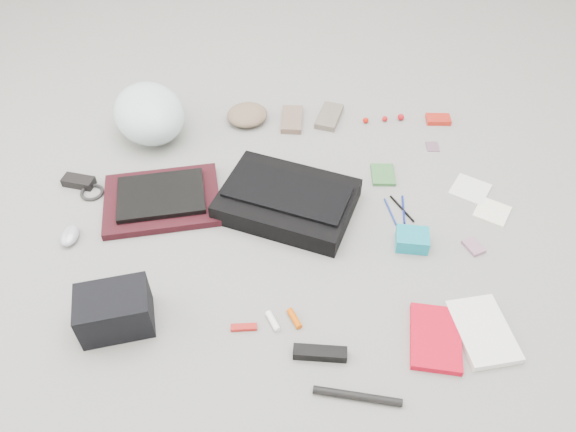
{
  "coord_description": "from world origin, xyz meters",
  "views": [
    {
      "loc": [
        -0.09,
        -1.33,
        1.46
      ],
      "look_at": [
        0.0,
        0.0,
        0.05
      ],
      "focal_mm": 35.0,
      "sensor_mm": 36.0,
      "label": 1
    }
  ],
  "objects": [
    {
      "name": "book_red",
      "position": [
        0.4,
        -0.49,
        0.01
      ],
      "size": [
        0.19,
        0.24,
        0.02
      ],
      "primitive_type": "cube",
      "rotation": [
        0.0,
        0.0,
        -0.22
      ],
      "color": "red",
      "rests_on": "ground_plane"
    },
    {
      "name": "toiletry_tube_orange",
      "position": [
        -0.01,
        -0.39,
        0.01
      ],
      "size": [
        0.04,
        0.07,
        0.02
      ],
      "primitive_type": "cylinder",
      "rotation": [
        1.57,
        0.0,
        0.38
      ],
      "color": "#D75000",
      "rests_on": "ground_plane"
    },
    {
      "name": "cable_coil",
      "position": [
        -0.72,
        0.21,
        0.01
      ],
      "size": [
        0.12,
        0.12,
        0.01
      ],
      "primitive_type": "torus",
      "rotation": [
        0.0,
        0.0,
        -0.43
      ],
      "color": "black",
      "rests_on": "ground_plane"
    },
    {
      "name": "beanie",
      "position": [
        -0.13,
        0.62,
        0.03
      ],
      "size": [
        0.22,
        0.22,
        0.06
      ],
      "primitive_type": "ellipsoid",
      "rotation": [
        0.0,
        0.0,
        0.41
      ],
      "color": "#7B644E",
      "rests_on": "ground_plane"
    },
    {
      "name": "mitten_left",
      "position": [
        0.06,
        0.6,
        0.01
      ],
      "size": [
        0.11,
        0.18,
        0.03
      ],
      "primitive_type": "cube",
      "rotation": [
        0.0,
        0.0,
        -0.13
      ],
      "color": "#7A5E50",
      "rests_on": "ground_plane"
    },
    {
      "name": "pen_black",
      "position": [
        0.42,
        0.05,
        0.0
      ],
      "size": [
        0.06,
        0.14,
        0.01
      ],
      "primitive_type": "cylinder",
      "rotation": [
        1.57,
        0.0,
        0.4
      ],
      "color": "black",
      "rests_on": "ground_plane"
    },
    {
      "name": "power_brick",
      "position": [
        -0.77,
        0.27,
        0.02
      ],
      "size": [
        0.13,
        0.09,
        0.03
      ],
      "primitive_type": "cube",
      "rotation": [
        0.0,
        0.0,
        -0.31
      ],
      "color": "black",
      "rests_on": "ground_plane"
    },
    {
      "name": "napkin_top",
      "position": [
        0.69,
        0.13,
        0.0
      ],
      "size": [
        0.18,
        0.18,
        0.01
      ],
      "primitive_type": "cube",
      "rotation": [
        0.0,
        0.0,
        0.95
      ],
      "color": "silver",
      "rests_on": "ground_plane"
    },
    {
      "name": "book_white",
      "position": [
        0.55,
        -0.48,
        0.01
      ],
      "size": [
        0.18,
        0.24,
        0.02
      ],
      "primitive_type": "cube",
      "rotation": [
        0.0,
        0.0,
        0.1
      ],
      "color": "white",
      "rests_on": "ground_plane"
    },
    {
      "name": "bike_helmet",
      "position": [
        -0.52,
        0.56,
        0.1
      ],
      "size": [
        0.39,
        0.43,
        0.21
      ],
      "primitive_type": "ellipsoid",
      "rotation": [
        0.0,
        0.0,
        0.41
      ],
      "color": "silver",
      "rests_on": "ground_plane"
    },
    {
      "name": "multitool",
      "position": [
        -0.16,
        -0.41,
        0.01
      ],
      "size": [
        0.08,
        0.02,
        0.01
      ],
      "primitive_type": "cube",
      "rotation": [
        0.0,
        0.0,
        -0.02
      ],
      "color": "#A21613",
      "rests_on": "ground_plane"
    },
    {
      "name": "u_lock",
      "position": [
        0.06,
        -0.52,
        0.02
      ],
      "size": [
        0.16,
        0.06,
        0.03
      ],
      "primitive_type": "cube",
      "rotation": [
        0.0,
        0.0,
        -0.15
      ],
      "color": "black",
      "rests_on": "ground_plane"
    },
    {
      "name": "laptop_sleeve",
      "position": [
        -0.45,
        0.15,
        0.01
      ],
      "size": [
        0.44,
        0.35,
        0.03
      ],
      "primitive_type": "cube",
      "rotation": [
        0.0,
        0.0,
        0.1
      ],
      "color": "black",
      "rests_on": "ground_plane"
    },
    {
      "name": "card_deck",
      "position": [
        0.62,
        -0.15,
        0.01
      ],
      "size": [
        0.07,
        0.08,
        0.01
      ],
      "primitive_type": "cube",
      "rotation": [
        0.0,
        0.0,
        0.36
      ],
      "color": "#A0728B",
      "rests_on": "ground_plane"
    },
    {
      "name": "notepad",
      "position": [
        0.38,
        0.23,
        0.01
      ],
      "size": [
        0.1,
        0.12,
        0.01
      ],
      "primitive_type": "cube",
      "rotation": [
        0.0,
        0.0,
        -0.09
      ],
      "color": "#356934",
      "rests_on": "ground_plane"
    },
    {
      "name": "laptop",
      "position": [
        -0.45,
        0.15,
        0.04
      ],
      "size": [
        0.33,
        0.26,
        0.02
      ],
      "primitive_type": "cube",
      "rotation": [
        0.0,
        0.0,
        0.1
      ],
      "color": "black",
      "rests_on": "laptop_sleeve"
    },
    {
      "name": "pen_navy",
      "position": [
        0.42,
        0.05,
        0.0
      ],
      "size": [
        0.03,
        0.14,
        0.01
      ],
      "primitive_type": "cylinder",
      "rotation": [
        1.57,
        0.0,
        -0.15
      ],
      "color": "navy",
      "rests_on": "ground_plane"
    },
    {
      "name": "lollipop_a",
      "position": [
        0.37,
        0.57,
        0.01
      ],
      "size": [
        0.03,
        0.03,
        0.02
      ],
      "primitive_type": "sphere",
      "rotation": [
        0.0,
        0.0,
        0.12
      ],
      "color": "#B91007",
      "rests_on": "ground_plane"
    },
    {
      "name": "lollipop_b",
      "position": [
        0.45,
        0.58,
        0.01
      ],
      "size": [
        0.03,
        0.03,
        0.02
      ],
      "primitive_type": "sphere",
      "rotation": [
        0.0,
        0.0,
        0.24
      ],
      "color": "#B50E12",
      "rests_on": "ground_plane"
    },
    {
      "name": "bag_flap",
      "position": [
        0.0,
        0.09,
        0.08
      ],
      "size": [
        0.47,
        0.36,
        0.01
      ],
      "primitive_type": "cube",
      "rotation": [
        0.0,
        0.0,
        -0.43
      ],
      "color": "black",
      "rests_on": "messenger_bag"
    },
    {
      "name": "accordion_wallet",
      "position": [
        0.41,
        -0.12,
        0.03
      ],
      "size": [
        0.12,
        0.11,
        0.05
      ],
      "primitive_type": "cube",
      "rotation": [
        0.0,
        0.0,
        -0.19
      ],
      "color": "#1395AE",
      "rests_on": "ground_plane"
    },
    {
      "name": "ground_plane",
      "position": [
        0.0,
        0.0,
        0.0
      ],
      "size": [
        4.0,
        4.0,
        0.0
      ],
      "primitive_type": "plane",
      "color": "gray"
    },
    {
      "name": "mitten_right",
      "position": [
        0.22,
        0.61,
        0.01
      ],
      "size": [
        0.14,
        0.19,
        0.03
      ],
      "primitive_type": "cube",
      "rotation": [
        0.0,
        0.0,
        -0.37
      ],
      "color": "#6C6155",
      "rests_on": "ground_plane"
    },
    {
      "name": "camera_bag",
      "position": [
        -0.54,
        -0.36,
        0.07
      ],
      "size": [
        0.23,
        0.18,
        0.14
      ],
      "primitive_type": "cube",
      "rotation": [
        0.0,
        0.0,
        0.16
      ],
      "color": "black",
      "rests_on": "ground_plane"
    },
    {
      "name": "pen_blue",
      "position": [
        0.37,
        0.04,
        0.0
      ],
      "size": [
        0.02,
        0.13,
        0.01
      ],
      "primitive_type": "cylinder",
      "rotation": [
        1.57,
        0.0,
        0.13
      ],
      "color": "navy",
      "rests_on": "ground_plane"
    },
    {
      "name": "messenger_bag",
      "position": [
        0.0,
        0.09,
        0.04
      ],
      "size": [
        0.56,
        0.49,
        0.08
      ],
      "primitive_type": "cube",
      "rotation": [
        0.0,
        0.0,
        -0.43
      ],
      "color": "black",
      "rests_on": "ground_plane"
    },
    {
      "name": "altoids_tin",
      "position": [
        0.68,
        0.56,
        0.01
      ],
      "size": [
        0.11,
        0.07,
        0.02
      ],
      "primitive_type": "cube",
      "rotation": [
        0.0,
        0.0,
        -0.09
      ],
      "color": "red",
      "rests_on": "ground_plane"
    },
    {
      "name": "bike_pump",
      "position": [
        0.14,
        -0.65,
        0.01
      ],
      "size": [
        0.24,
        0.08,
        0.02
      ],
      "primitive_type": "cylinder",
      "rotation": [
        0.0,
        1.57,
        -0.23
      ],
      "color": "black",
      "rests_on": "ground_plane"
    },
    {
      "name": "mouse",
      "position": [
        -0.75,
        -0.01,
        0.02
      ],
      "size": [
        0.07,
        0.1,
        0.04
      ],
      "primitive_type": "ellipsoid",
      "rotation": [
        0.0,
        0.0,
        -0.11
      ],
      "color": "#ACADBD",
      "rests_on": "ground_plane"
    },
    {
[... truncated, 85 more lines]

